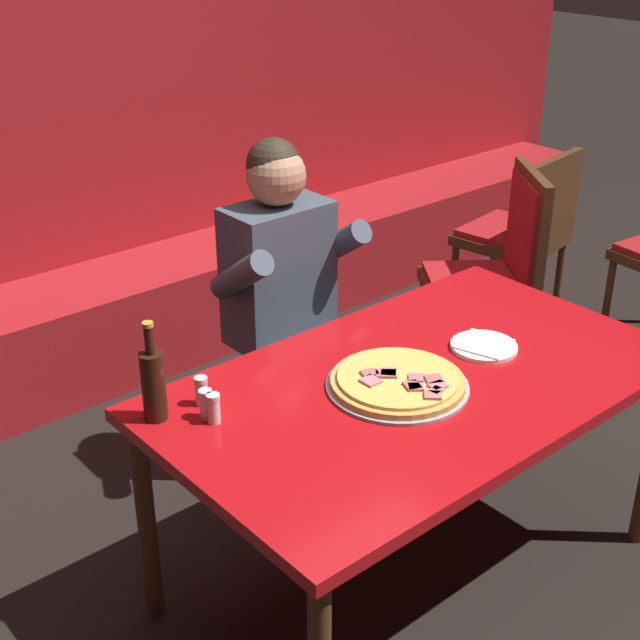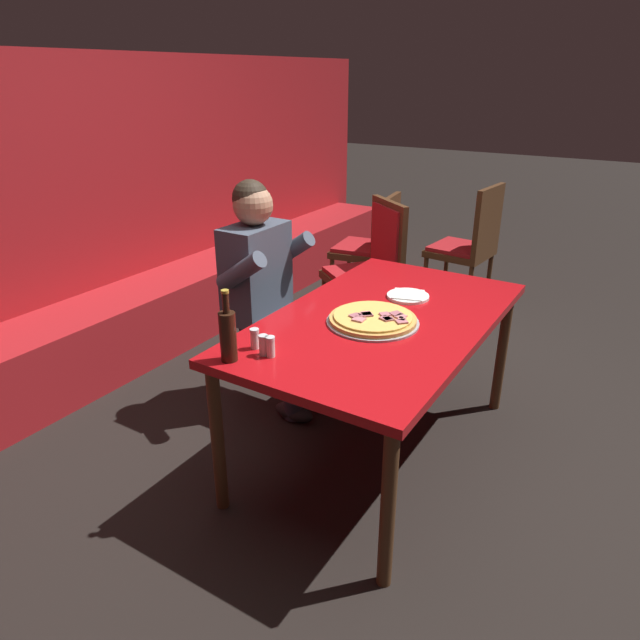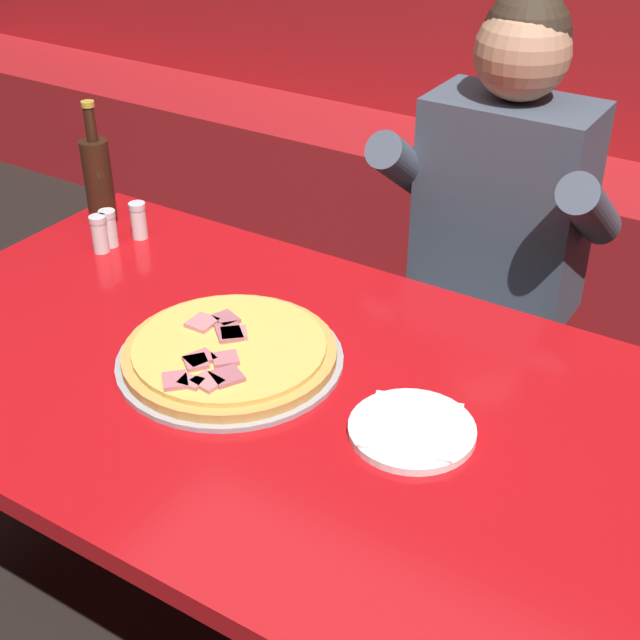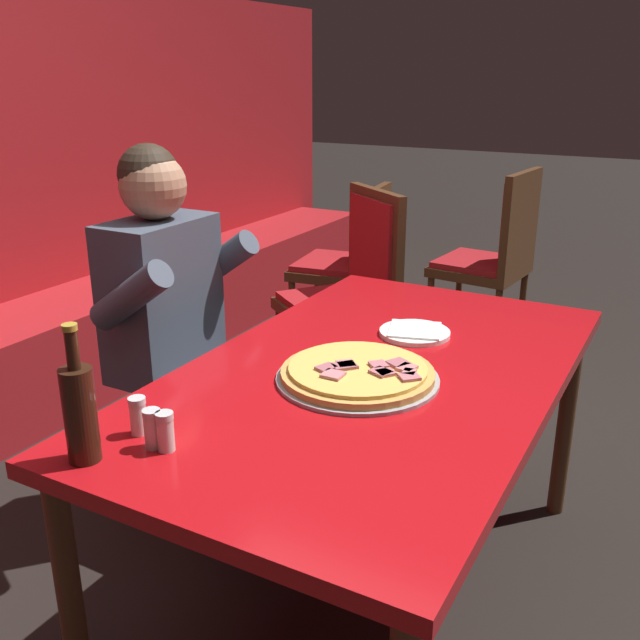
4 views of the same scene
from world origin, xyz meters
name	(u,v)px [view 3 (image 3 of 4)]	position (x,y,z in m)	size (l,w,h in m)	color
booth_wall_panel	(633,12)	(0.00, 2.18, 0.95)	(6.80, 0.16, 1.90)	#A3191E
booth_bench	(570,236)	(0.00, 1.86, 0.23)	(6.46, 0.48, 0.46)	#A3191E
main_dining_table	(267,408)	(0.00, 0.00, 0.67)	(1.57, 0.91, 0.74)	#4C2D19
pizza	(229,353)	(-0.08, 0.00, 0.76)	(0.42, 0.42, 0.05)	#9E9EA3
plate_white_paper	(412,429)	(0.29, 0.00, 0.75)	(0.21, 0.21, 0.02)	white
beer_bottle	(98,177)	(-0.70, 0.32, 0.85)	(0.07, 0.07, 0.29)	black
shaker_oregano	(109,230)	(-0.59, 0.23, 0.78)	(0.04, 0.04, 0.09)	silver
shaker_red_pepper_flakes	(139,222)	(-0.57, 0.30, 0.78)	(0.04, 0.04, 0.09)	silver
shaker_black_pepper	(100,236)	(-0.59, 0.20, 0.78)	(0.04, 0.04, 0.09)	silver
diner_seated_blue_shirt	(486,250)	(0.11, 0.73, 0.71)	(0.53, 0.53, 1.27)	black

